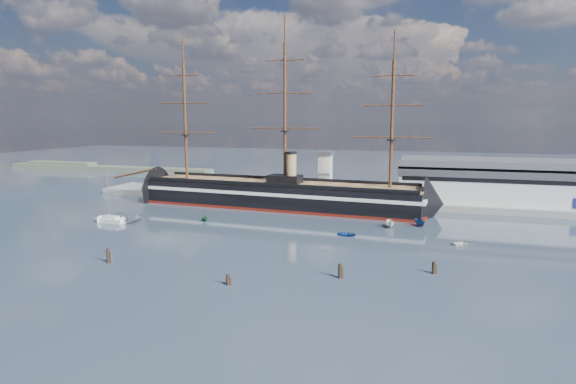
% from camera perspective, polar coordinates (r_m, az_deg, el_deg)
% --- Properties ---
extents(ground, '(600.00, 600.00, 0.00)m').
position_cam_1_polar(ground, '(129.42, -0.19, -3.58)').
color(ground, '#2A3742').
rests_on(ground, ground).
extents(quay, '(180.00, 18.00, 2.00)m').
position_cam_1_polar(quay, '(161.47, 7.05, -1.19)').
color(quay, slate).
rests_on(quay, ground).
extents(warehouse, '(63.00, 21.00, 11.60)m').
position_cam_1_polar(warehouse, '(163.05, 24.20, 1.05)').
color(warehouse, '#B7BABC').
rests_on(warehouse, ground).
extents(quay_tower, '(5.00, 5.00, 15.00)m').
position_cam_1_polar(quay_tower, '(158.56, 4.43, 2.23)').
color(quay_tower, silver).
rests_on(quay_tower, ground).
extents(shoreline, '(120.00, 10.00, 4.00)m').
position_cam_1_polar(shoreline, '(280.32, -22.06, 2.72)').
color(shoreline, '#3F4C38').
rests_on(shoreline, ground).
extents(warship, '(113.40, 22.34, 53.94)m').
position_cam_1_polar(warship, '(150.59, -1.71, -0.28)').
color(warship, black).
rests_on(warship, ground).
extents(sailboat, '(8.58, 3.52, 13.32)m').
position_cam_1_polar(sailboat, '(137.09, -20.21, -3.07)').
color(sailboat, silver).
rests_on(sailboat, ground).
extents(motorboat_a, '(6.85, 3.26, 2.63)m').
position_cam_1_polar(motorboat_a, '(134.85, -17.75, -3.50)').
color(motorboat_a, slate).
rests_on(motorboat_a, ground).
extents(motorboat_b, '(1.41, 2.91, 1.31)m').
position_cam_1_polar(motorboat_b, '(115.18, 7.01, -5.19)').
color(motorboat_b, navy).
rests_on(motorboat_b, ground).
extents(motorboat_c, '(5.99, 3.17, 2.28)m').
position_cam_1_polar(motorboat_c, '(125.91, 12.01, -4.12)').
color(motorboat_c, silver).
rests_on(motorboat_c, ground).
extents(motorboat_d, '(5.61, 5.10, 1.95)m').
position_cam_1_polar(motorboat_d, '(132.74, -9.84, -3.40)').
color(motorboat_d, '#114C25').
rests_on(motorboat_d, ground).
extents(motorboat_e, '(1.04, 2.57, 1.19)m').
position_cam_1_polar(motorboat_e, '(112.39, 20.00, -6.01)').
color(motorboat_e, white).
rests_on(motorboat_e, ground).
extents(motorboat_f, '(6.08, 4.46, 2.30)m').
position_cam_1_polar(motorboat_f, '(128.99, 15.37, -3.94)').
color(motorboat_f, navy).
rests_on(motorboat_f, ground).
extents(piling_near_left, '(0.64, 0.64, 3.50)m').
position_cam_1_polar(piling_near_left, '(99.89, -20.51, -7.86)').
color(piling_near_left, black).
rests_on(piling_near_left, ground).
extents(piling_near_mid, '(0.64, 0.64, 2.53)m').
position_cam_1_polar(piling_near_mid, '(82.45, -7.14, -10.87)').
color(piling_near_mid, black).
rests_on(piling_near_mid, ground).
extents(piling_near_right, '(0.64, 0.64, 3.28)m').
position_cam_1_polar(piling_near_right, '(85.58, 6.16, -10.11)').
color(piling_near_right, black).
rests_on(piling_near_right, ground).
extents(piling_far_right, '(0.64, 0.64, 2.92)m').
position_cam_1_polar(piling_far_right, '(91.24, 16.85, -9.24)').
color(piling_far_right, black).
rests_on(piling_far_right, ground).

